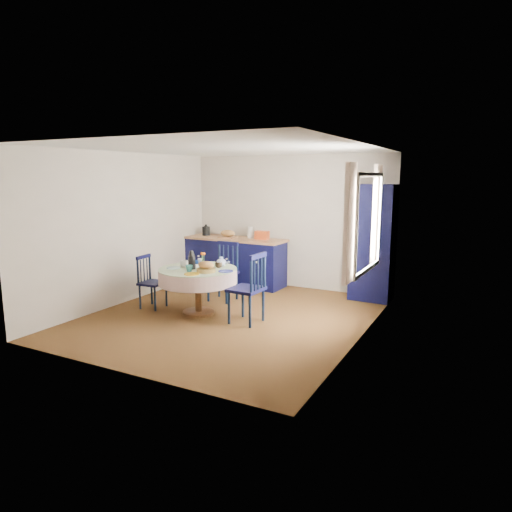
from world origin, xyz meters
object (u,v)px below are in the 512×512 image
(chair_left, at_px, (151,281))
(mug_a, at_px, (184,264))
(mug_d, at_px, (200,261))
(cobalt_bowl, at_px, (196,263))
(mug_b, at_px, (189,268))
(dining_table, at_px, (198,276))
(pantry_cabinet, at_px, (373,243))
(kitchen_counter, at_px, (235,260))
(chair_right, at_px, (249,288))
(mug_c, at_px, (219,265))
(chair_far, at_px, (224,271))

(chair_left, height_order, mug_a, chair_left)
(mug_d, distance_m, cobalt_bowl, 0.09)
(mug_b, distance_m, mug_d, 0.62)
(dining_table, distance_m, mug_a, 0.31)
(mug_b, bearing_deg, pantry_cabinet, 47.78)
(dining_table, height_order, cobalt_bowl, dining_table)
(kitchen_counter, bearing_deg, dining_table, -74.18)
(chair_left, height_order, chair_right, chair_right)
(cobalt_bowl, bearing_deg, mug_a, -102.76)
(mug_a, relative_size, mug_c, 1.14)
(kitchen_counter, height_order, mug_d, kitchen_counter)
(pantry_cabinet, bearing_deg, mug_a, -137.61)
(chair_far, height_order, chair_right, chair_right)
(chair_far, xyz_separation_m, mug_b, (0.11, -1.14, 0.26))
(mug_a, xyz_separation_m, mug_d, (0.07, 0.34, -0.01))
(pantry_cabinet, distance_m, dining_table, 3.03)
(kitchen_counter, relative_size, mug_d, 23.17)
(dining_table, height_order, mug_b, dining_table)
(mug_a, bearing_deg, mug_d, 78.01)
(chair_far, bearing_deg, mug_a, -100.10)
(mug_d, bearing_deg, chair_right, -18.16)
(mug_c, distance_m, cobalt_bowl, 0.45)
(kitchen_counter, bearing_deg, mug_c, -65.73)
(chair_far, relative_size, mug_a, 7.74)
(mug_a, bearing_deg, chair_right, -0.77)
(chair_right, bearing_deg, mug_d, -105.12)
(chair_far, relative_size, mug_d, 11.18)
(mug_a, bearing_deg, chair_left, -175.59)
(mug_b, bearing_deg, mug_a, 137.66)
(pantry_cabinet, bearing_deg, mug_c, -133.69)
(pantry_cabinet, relative_size, mug_b, 18.59)
(mug_d, bearing_deg, cobalt_bowl, -99.76)
(mug_a, bearing_deg, pantry_cabinet, 41.06)
(mug_a, xyz_separation_m, mug_b, (0.28, -0.25, -0.00))
(pantry_cabinet, height_order, cobalt_bowl, pantry_cabinet)
(chair_right, relative_size, mug_d, 11.61)
(mug_a, distance_m, mug_d, 0.34)
(kitchen_counter, relative_size, mug_b, 19.48)
(kitchen_counter, xyz_separation_m, pantry_cabinet, (2.66, 0.10, 0.52))
(kitchen_counter, xyz_separation_m, chair_far, (0.42, -1.11, 0.03))
(pantry_cabinet, distance_m, chair_left, 3.77)
(kitchen_counter, distance_m, cobalt_bowl, 1.80)
(pantry_cabinet, bearing_deg, dining_table, -134.40)
(dining_table, relative_size, cobalt_bowl, 5.36)
(kitchen_counter, height_order, chair_left, kitchen_counter)
(chair_left, distance_m, mug_d, 0.87)
(cobalt_bowl, bearing_deg, mug_c, -6.68)
(dining_table, relative_size, mug_b, 11.30)
(kitchen_counter, bearing_deg, chair_left, -99.12)
(pantry_cabinet, distance_m, mug_d, 2.94)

